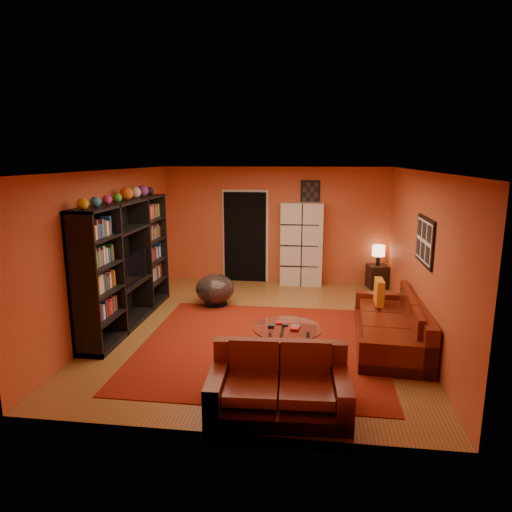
# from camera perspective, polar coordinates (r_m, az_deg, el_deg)

# --- Properties ---
(floor) EXTENTS (6.00, 6.00, 0.00)m
(floor) POSITION_cam_1_polar(r_m,az_deg,el_deg) (7.73, 0.47, -9.01)
(floor) COLOR brown
(floor) RESTS_ON ground
(ceiling) EXTENTS (6.00, 6.00, 0.00)m
(ceiling) POSITION_cam_1_polar(r_m,az_deg,el_deg) (7.21, 0.51, 10.64)
(ceiling) COLOR white
(ceiling) RESTS_ON wall_back
(wall_back) EXTENTS (6.00, 0.00, 6.00)m
(wall_back) POSITION_cam_1_polar(r_m,az_deg,el_deg) (10.30, 2.52, 3.86)
(wall_back) COLOR #BB4C29
(wall_back) RESTS_ON floor
(wall_front) EXTENTS (6.00, 0.00, 6.00)m
(wall_front) POSITION_cam_1_polar(r_m,az_deg,el_deg) (4.50, -4.17, -7.30)
(wall_front) COLOR #BB4C29
(wall_front) RESTS_ON floor
(wall_left) EXTENTS (0.00, 6.00, 6.00)m
(wall_left) POSITION_cam_1_polar(r_m,az_deg,el_deg) (8.05, -17.47, 0.92)
(wall_left) COLOR #BB4C29
(wall_left) RESTS_ON floor
(wall_right) EXTENTS (0.00, 6.00, 6.00)m
(wall_right) POSITION_cam_1_polar(r_m,az_deg,el_deg) (7.49, 19.85, -0.06)
(wall_right) COLOR #BB4C29
(wall_right) RESTS_ON floor
(rug) EXTENTS (3.60, 3.60, 0.01)m
(rug) POSITION_cam_1_polar(r_m,az_deg,el_deg) (7.07, 0.59, -11.04)
(rug) COLOR #62150B
(rug) RESTS_ON floor
(doorway) EXTENTS (0.95, 0.10, 2.04)m
(doorway) POSITION_cam_1_polar(r_m,az_deg,el_deg) (10.39, -1.37, 2.37)
(doorway) COLOR black
(doorway) RESTS_ON floor
(wall_art_right) EXTENTS (0.03, 1.00, 0.70)m
(wall_art_right) POSITION_cam_1_polar(r_m,az_deg,el_deg) (7.14, 20.37, 1.78)
(wall_art_right) COLOR black
(wall_art_right) RESTS_ON wall_right
(wall_art_back) EXTENTS (0.42, 0.03, 0.52)m
(wall_art_back) POSITION_cam_1_polar(r_m,az_deg,el_deg) (10.16, 6.80, 7.92)
(wall_art_back) COLOR black
(wall_art_back) RESTS_ON wall_back
(entertainment_unit) EXTENTS (0.45, 3.00, 2.10)m
(entertainment_unit) POSITION_cam_1_polar(r_m,az_deg,el_deg) (8.01, -15.90, -0.87)
(entertainment_unit) COLOR black
(entertainment_unit) RESTS_ON floor
(tv) EXTENTS (0.88, 0.12, 0.51)m
(tv) POSITION_cam_1_polar(r_m,az_deg,el_deg) (8.02, -15.49, -1.39)
(tv) COLOR black
(tv) RESTS_ON entertainment_unit
(sofa) EXTENTS (1.13, 2.47, 0.85)m
(sofa) POSITION_cam_1_polar(r_m,az_deg,el_deg) (7.37, 17.09, -8.31)
(sofa) COLOR #4E150A
(sofa) RESTS_ON rug
(loveseat) EXTENTS (1.61, 1.02, 0.85)m
(loveseat) POSITION_cam_1_polar(r_m,az_deg,el_deg) (5.38, 2.90, -15.71)
(loveseat) COLOR #4E150A
(loveseat) RESTS_ON rug
(throw_pillow) EXTENTS (0.12, 0.42, 0.42)m
(throw_pillow) POSITION_cam_1_polar(r_m,az_deg,el_deg) (7.80, 15.14, -4.37)
(throw_pillow) COLOR orange
(throw_pillow) RESTS_ON sofa
(coffee_table) EXTENTS (0.96, 0.96, 0.48)m
(coffee_table) POSITION_cam_1_polar(r_m,az_deg,el_deg) (6.44, 3.95, -9.32)
(coffee_table) COLOR silver
(coffee_table) RESTS_ON floor
(storage_cabinet) EXTENTS (0.93, 0.43, 1.84)m
(storage_cabinet) POSITION_cam_1_polar(r_m,az_deg,el_deg) (10.13, 5.75, 1.48)
(storage_cabinet) COLOR beige
(storage_cabinet) RESTS_ON floor
(bowl_chair) EXTENTS (0.75, 0.75, 0.61)m
(bowl_chair) POSITION_cam_1_polar(r_m,az_deg,el_deg) (8.81, -5.14, -4.12)
(bowl_chair) COLOR black
(bowl_chair) RESTS_ON floor
(side_table) EXTENTS (0.48, 0.48, 0.50)m
(side_table) POSITION_cam_1_polar(r_m,az_deg,el_deg) (10.32, 14.89, -2.49)
(side_table) COLOR black
(side_table) RESTS_ON floor
(table_lamp) EXTENTS (0.27, 0.27, 0.44)m
(table_lamp) POSITION_cam_1_polar(r_m,az_deg,el_deg) (10.19, 15.07, 0.56)
(table_lamp) COLOR black
(table_lamp) RESTS_ON side_table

